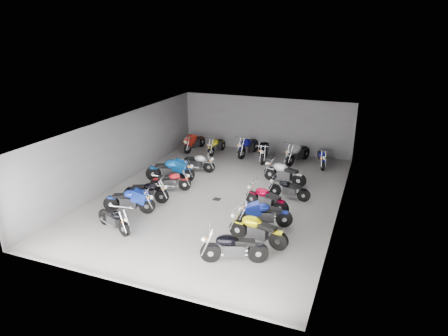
% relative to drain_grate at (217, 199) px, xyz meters
% --- Properties ---
extents(ground, '(14.00, 14.00, 0.00)m').
position_rel_drain_grate_xyz_m(ground, '(0.00, 0.50, -0.01)').
color(ground, gray).
rests_on(ground, ground).
extents(wall_back, '(10.00, 0.10, 3.20)m').
position_rel_drain_grate_xyz_m(wall_back, '(0.00, 7.50, 1.59)').
color(wall_back, slate).
rests_on(wall_back, ground).
extents(wall_left, '(0.10, 14.00, 3.20)m').
position_rel_drain_grate_xyz_m(wall_left, '(-5.00, 0.50, 1.59)').
color(wall_left, slate).
rests_on(wall_left, ground).
extents(wall_right, '(0.10, 14.00, 3.20)m').
position_rel_drain_grate_xyz_m(wall_right, '(5.00, 0.50, 1.59)').
color(wall_right, slate).
rests_on(wall_right, ground).
extents(ceiling, '(10.00, 14.00, 0.04)m').
position_rel_drain_grate_xyz_m(ceiling, '(0.00, 0.50, 3.21)').
color(ceiling, black).
rests_on(ceiling, wall_back).
extents(drain_grate, '(0.32, 0.32, 0.01)m').
position_rel_drain_grate_xyz_m(drain_grate, '(0.00, 0.00, 0.00)').
color(drain_grate, black).
rests_on(drain_grate, ground).
extents(motorcycle_left_a, '(1.81, 0.81, 0.83)m').
position_rel_drain_grate_xyz_m(motorcycle_left_a, '(-2.44, -3.89, 0.45)').
color(motorcycle_left_a, black).
rests_on(motorcycle_left_a, ground).
extents(motorcycle_left_b, '(2.09, 0.66, 0.93)m').
position_rel_drain_grate_xyz_m(motorcycle_left_b, '(-2.75, -2.42, 0.50)').
color(motorcycle_left_b, black).
rests_on(motorcycle_left_b, ground).
extents(motorcycle_left_c, '(1.97, 0.56, 0.87)m').
position_rel_drain_grate_xyz_m(motorcycle_left_c, '(-2.67, -1.31, 0.47)').
color(motorcycle_left_c, black).
rests_on(motorcycle_left_c, ground).
extents(motorcycle_left_d, '(1.78, 0.79, 0.82)m').
position_rel_drain_grate_xyz_m(motorcycle_left_d, '(-2.32, 0.19, 0.44)').
color(motorcycle_left_d, black).
rests_on(motorcycle_left_d, ground).
extents(motorcycle_left_e, '(2.32, 0.78, 1.04)m').
position_rel_drain_grate_xyz_m(motorcycle_left_e, '(-2.84, 1.14, 0.56)').
color(motorcycle_left_e, black).
rests_on(motorcycle_left_e, ground).
extents(motorcycle_left_f, '(1.98, 0.45, 0.87)m').
position_rel_drain_grate_xyz_m(motorcycle_left_f, '(-2.28, 2.85, 0.47)').
color(motorcycle_left_f, black).
rests_on(motorcycle_left_f, ground).
extents(motorcycle_right_a, '(2.07, 0.90, 0.95)m').
position_rel_drain_grate_xyz_m(motorcycle_right_a, '(2.32, -4.26, 0.51)').
color(motorcycle_right_a, black).
rests_on(motorcycle_right_a, ground).
extents(motorcycle_right_b, '(2.19, 0.56, 0.96)m').
position_rel_drain_grate_xyz_m(motorcycle_right_b, '(2.67, -2.89, 0.52)').
color(motorcycle_right_b, black).
rests_on(motorcycle_right_b, ground).
extents(motorcycle_right_c, '(1.98, 0.83, 0.90)m').
position_rel_drain_grate_xyz_m(motorcycle_right_c, '(2.56, -1.62, 0.49)').
color(motorcycle_right_c, black).
rests_on(motorcycle_right_c, ground).
extents(motorcycle_right_d, '(1.97, 0.81, 0.90)m').
position_rel_drain_grate_xyz_m(motorcycle_right_d, '(2.24, -0.24, 0.48)').
color(motorcycle_right_d, black).
rests_on(motorcycle_right_d, ground).
extents(motorcycle_right_e, '(1.85, 0.40, 0.81)m').
position_rel_drain_grate_xyz_m(motorcycle_right_e, '(2.85, 1.20, 0.44)').
color(motorcycle_right_e, black).
rests_on(motorcycle_right_e, ground).
extents(motorcycle_right_f, '(2.13, 0.69, 0.95)m').
position_rel_drain_grate_xyz_m(motorcycle_right_f, '(2.25, 2.85, 0.51)').
color(motorcycle_right_f, black).
rests_on(motorcycle_right_f, ground).
extents(motorcycle_back_a, '(0.51, 2.17, 0.95)m').
position_rel_drain_grate_xyz_m(motorcycle_back_a, '(-3.95, 6.11, 0.52)').
color(motorcycle_back_a, black).
rests_on(motorcycle_back_a, ground).
extents(motorcycle_back_b, '(0.44, 2.01, 0.88)m').
position_rel_drain_grate_xyz_m(motorcycle_back_b, '(-2.49, 6.02, 0.48)').
color(motorcycle_back_b, black).
rests_on(motorcycle_back_b, ground).
extents(motorcycle_back_c, '(0.60, 2.30, 1.02)m').
position_rel_drain_grate_xyz_m(motorcycle_back_c, '(-0.67, 6.33, 0.55)').
color(motorcycle_back_c, black).
rests_on(motorcycle_back_c, ground).
extents(motorcycle_back_d, '(0.56, 2.31, 1.02)m').
position_rel_drain_grate_xyz_m(motorcycle_back_d, '(0.46, 5.83, 0.55)').
color(motorcycle_back_d, black).
rests_on(motorcycle_back_d, ground).
extents(motorcycle_back_e, '(0.90, 2.23, 1.02)m').
position_rel_drain_grate_xyz_m(motorcycle_back_e, '(2.23, 6.06, 0.55)').
color(motorcycle_back_e, black).
rests_on(motorcycle_back_e, ground).
extents(motorcycle_back_f, '(0.68, 1.95, 0.88)m').
position_rel_drain_grate_xyz_m(motorcycle_back_f, '(3.52, 5.98, 0.47)').
color(motorcycle_back_f, black).
rests_on(motorcycle_back_f, ground).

